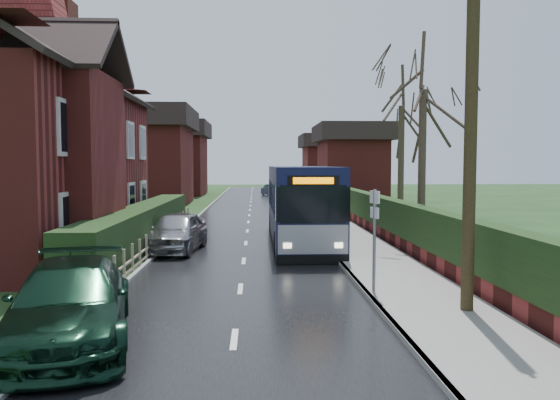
{
  "coord_description": "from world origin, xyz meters",
  "views": [
    {
      "loc": [
        0.39,
        -15.69,
        3.18
      ],
      "look_at": [
        1.34,
        5.29,
        1.8
      ],
      "focal_mm": 35.0,
      "sensor_mm": 36.0,
      "label": 1
    }
  ],
  "objects_px": {
    "car_green": "(70,303)",
    "telegraph_pole": "(471,132)",
    "car_silver": "(177,232)",
    "brick_house": "(6,131)",
    "bus_stop_sign": "(374,227)",
    "bus": "(300,205)"
  },
  "relations": [
    {
      "from": "brick_house",
      "to": "bus_stop_sign",
      "type": "height_order",
      "value": "brick_house"
    },
    {
      "from": "brick_house",
      "to": "telegraph_pole",
      "type": "distance_m",
      "value": 16.51
    },
    {
      "from": "brick_house",
      "to": "bus_stop_sign",
      "type": "relative_size",
      "value": 5.64
    },
    {
      "from": "brick_house",
      "to": "bus",
      "type": "height_order",
      "value": "brick_house"
    },
    {
      "from": "car_silver",
      "to": "telegraph_pole",
      "type": "distance_m",
      "value": 11.91
    },
    {
      "from": "brick_house",
      "to": "car_green",
      "type": "relative_size",
      "value": 2.97
    },
    {
      "from": "brick_house",
      "to": "car_green",
      "type": "height_order",
      "value": "brick_house"
    },
    {
      "from": "car_green",
      "to": "car_silver",
      "type": "bearing_deg",
      "value": 75.15
    },
    {
      "from": "car_silver",
      "to": "bus_stop_sign",
      "type": "bearing_deg",
      "value": -45.82
    },
    {
      "from": "telegraph_pole",
      "to": "brick_house",
      "type": "bearing_deg",
      "value": 151.08
    },
    {
      "from": "bus_stop_sign",
      "to": "telegraph_pole",
      "type": "distance_m",
      "value": 3.14
    },
    {
      "from": "brick_house",
      "to": "bus_stop_sign",
      "type": "bearing_deg",
      "value": -33.09
    },
    {
      "from": "bus",
      "to": "car_silver",
      "type": "height_order",
      "value": "bus"
    },
    {
      "from": "car_green",
      "to": "telegraph_pole",
      "type": "xyz_separation_m",
      "value": [
        7.7,
        1.34,
        3.13
      ]
    },
    {
      "from": "bus_stop_sign",
      "to": "telegraph_pole",
      "type": "bearing_deg",
      "value": -62.42
    },
    {
      "from": "car_green",
      "to": "bus",
      "type": "bearing_deg",
      "value": 54.75
    },
    {
      "from": "car_silver",
      "to": "telegraph_pole",
      "type": "xyz_separation_m",
      "value": [
        7.29,
        -8.89,
        3.12
      ]
    },
    {
      "from": "car_green",
      "to": "telegraph_pole",
      "type": "bearing_deg",
      "value": -2.64
    },
    {
      "from": "car_silver",
      "to": "car_green",
      "type": "distance_m",
      "value": 10.24
    },
    {
      "from": "bus",
      "to": "car_green",
      "type": "bearing_deg",
      "value": -112.59
    },
    {
      "from": "car_green",
      "to": "brick_house",
      "type": "bearing_deg",
      "value": 105.91
    },
    {
      "from": "brick_house",
      "to": "car_silver",
      "type": "relative_size",
      "value": 3.44
    }
  ]
}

